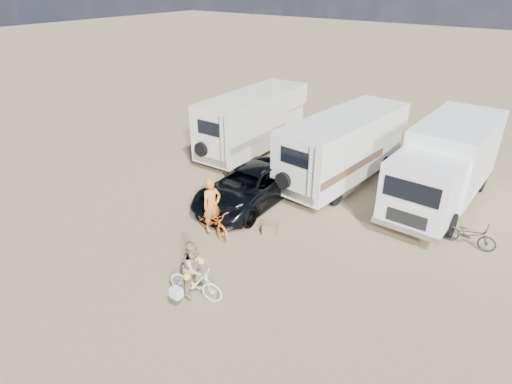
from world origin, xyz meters
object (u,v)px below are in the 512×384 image
Objects in this scene: rider_woman at (195,273)px; rv_left at (253,124)px; dark_suv at (249,187)px; crate at (270,228)px; rv_main at (343,149)px; bike_woman at (195,283)px; bike_man at (213,221)px; rider_man at (212,210)px; bike_parked at (469,234)px; box_truck at (444,167)px; cooler at (225,206)px.

rv_left is at bearing 15.61° from rider_woman.
crate is (1.83, -1.24, -0.49)m from dark_suv.
rv_main is 4.31m from dark_suv.
rv_left is (-4.81, 0.34, 0.04)m from rv_main.
bike_woman is 3.46× the size of crate.
bike_man is at bearing -83.34° from dark_suv.
dark_suv is 2.74× the size of bike_man.
rv_left reaches higher than dark_suv.
rv_left is 13.59× the size of crate.
rv_left reaches higher than crate.
rider_man reaches higher than bike_parked.
rider_woman is (0.21, -8.80, -0.59)m from rv_main.
bike_man reaches higher than crate.
crate is at bearing -9.80° from rider_woman.
rv_main reaches higher than rider_man.
rv_main is 8.84m from bike_woman.
rider_woman reaches higher than bike_man.
bike_woman reaches higher than bike_man.
rv_main is 14.46× the size of crate.
bike_man is 0.99× the size of rider_man.
rv_main is 4.18× the size of bike_woman.
rv_main is at bearing 69.33° from bike_parked.
bike_man is 1.13× the size of bike_woman.
bike_parked reaches higher than crate.
box_truck is 7.98m from cooler.
cooler is at bearing -137.05° from box_truck.
cooler is 1.29× the size of crate.
rider_man reaches higher than crate.
crate is at bearing -35.71° from dark_suv.
crate is (-0.22, 3.72, -0.59)m from rider_woman.
dark_suv is at bearing -56.30° from rv_left.
rider_man is (0.00, 0.00, 0.43)m from bike_man.
bike_woman reaches higher than cooler.
rv_left reaches higher than rider_woman.
rv_left is at bearing -178.77° from box_truck.
crate is (-0.22, 3.72, -0.29)m from bike_woman.
bike_woman is (-3.58, -9.12, -1.00)m from box_truck.
box_truck is at bearing 9.69° from rv_main.
bike_parked is (5.37, -1.99, -0.94)m from rv_main.
dark_suv is (-5.62, -4.16, -0.80)m from box_truck.
rv_left is at bearing 76.74° from bike_parked.
bike_man is (-1.49, -6.22, -0.90)m from rv_main.
rv_left is 10.47m from bike_woman.
rider_man is at bearing 20.21° from bike_woman.
box_truck is 8.47m from bike_man.
bike_parked is 3.50× the size of crate.
crate is (1.48, 1.14, -0.28)m from bike_man.
rv_left is 3.47× the size of rider_man.
rider_woman is at bearing -69.21° from dark_suv.
rv_main is 8.82m from rider_woman.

